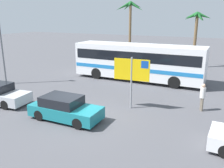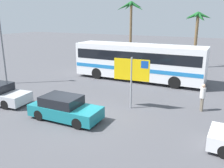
{
  "view_description": "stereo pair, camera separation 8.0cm",
  "coord_description": "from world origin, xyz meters",
  "px_view_note": "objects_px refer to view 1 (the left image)",
  "views": [
    {
      "loc": [
        7.19,
        -10.41,
        5.51
      ],
      "look_at": [
        0.63,
        3.02,
        1.3
      ],
      "focal_mm": 38.45,
      "sensor_mm": 36.0,
      "label": 1
    },
    {
      "loc": [
        7.27,
        -10.38,
        5.51
      ],
      "look_at": [
        0.63,
        3.02,
        1.3
      ],
      "focal_mm": 38.45,
      "sensor_mm": 36.0,
      "label": 2
    }
  ],
  "objects_px": {
    "car_teal": "(65,108)",
    "pedestrian_crossing_lot": "(203,95)",
    "ferry_sign": "(132,72)",
    "bus_front_coach": "(138,60)"
  },
  "relations": [
    {
      "from": "ferry_sign",
      "to": "car_teal",
      "type": "distance_m",
      "value": 4.5
    },
    {
      "from": "ferry_sign",
      "to": "car_teal",
      "type": "bearing_deg",
      "value": -135.18
    },
    {
      "from": "ferry_sign",
      "to": "bus_front_coach",
      "type": "bearing_deg",
      "value": 102.37
    },
    {
      "from": "bus_front_coach",
      "to": "ferry_sign",
      "type": "xyz_separation_m",
      "value": [
        2.08,
        -6.73,
        0.54
      ]
    },
    {
      "from": "pedestrian_crossing_lot",
      "to": "bus_front_coach",
      "type": "bearing_deg",
      "value": -65.76
    },
    {
      "from": "bus_front_coach",
      "to": "car_teal",
      "type": "bearing_deg",
      "value": -93.6
    },
    {
      "from": "bus_front_coach",
      "to": "pedestrian_crossing_lot",
      "type": "bearing_deg",
      "value": -40.96
    },
    {
      "from": "car_teal",
      "to": "pedestrian_crossing_lot",
      "type": "height_order",
      "value": "pedestrian_crossing_lot"
    },
    {
      "from": "ferry_sign",
      "to": "pedestrian_crossing_lot",
      "type": "bearing_deg",
      "value": 15.8
    },
    {
      "from": "ferry_sign",
      "to": "pedestrian_crossing_lot",
      "type": "relative_size",
      "value": 1.89
    }
  ]
}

